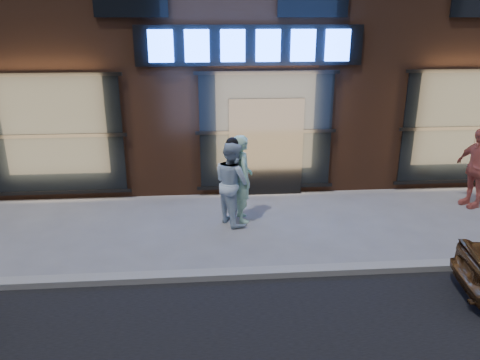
# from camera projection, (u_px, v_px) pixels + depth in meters

# --- Properties ---
(ground) EXTENTS (90.00, 90.00, 0.00)m
(ground) POSITION_uv_depth(u_px,v_px,m) (295.00, 275.00, 8.08)
(ground) COLOR slate
(ground) RESTS_ON ground
(curb) EXTENTS (60.00, 0.25, 0.12)m
(curb) POSITION_uv_depth(u_px,v_px,m) (295.00, 272.00, 8.06)
(curb) COLOR gray
(curb) RESTS_ON ground
(man_bowtie) EXTENTS (0.55, 0.75, 1.90)m
(man_bowtie) POSITION_uv_depth(u_px,v_px,m) (242.00, 178.00, 9.97)
(man_bowtie) COLOR #B5EEBC
(man_bowtie) RESTS_ON ground
(man_cap) EXTENTS (1.01, 1.09, 1.81)m
(man_cap) POSITION_uv_depth(u_px,v_px,m) (232.00, 183.00, 9.86)
(man_cap) COLOR silver
(man_cap) RESTS_ON ground
(passerby) EXTENTS (0.74, 1.17, 1.86)m
(passerby) POSITION_uv_depth(u_px,v_px,m) (476.00, 168.00, 10.75)
(passerby) COLOR #C15D4F
(passerby) RESTS_ON ground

